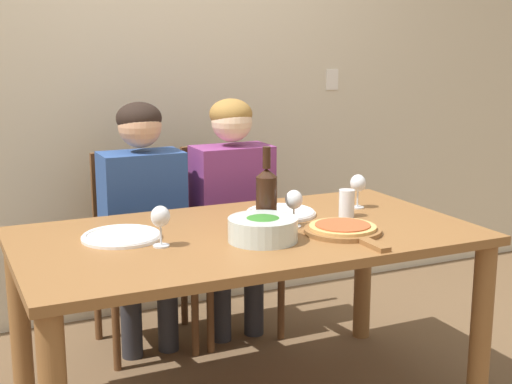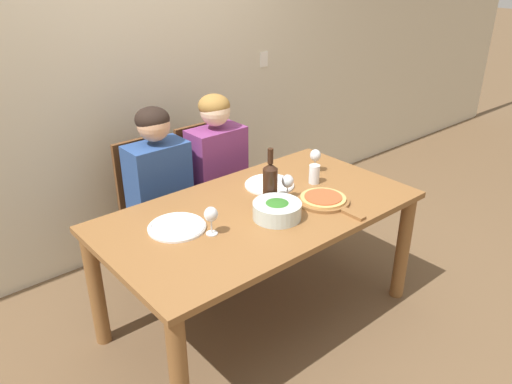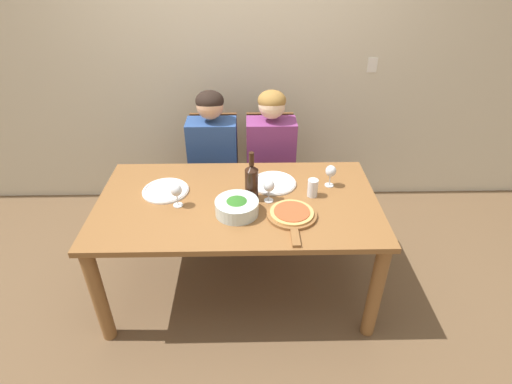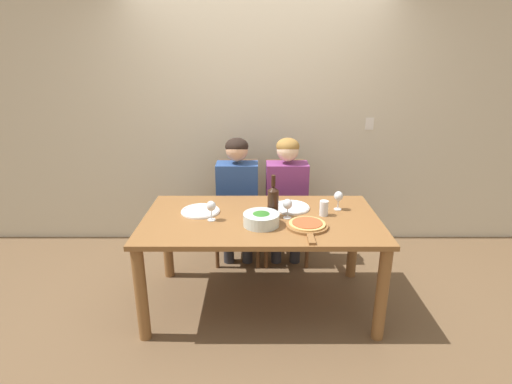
{
  "view_description": "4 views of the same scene",
  "coord_description": "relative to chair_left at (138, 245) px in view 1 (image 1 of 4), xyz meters",
  "views": [
    {
      "loc": [
        -1.09,
        -2.44,
        1.48
      ],
      "look_at": [
        0.04,
        -0.0,
        0.9
      ],
      "focal_mm": 50.0,
      "sensor_mm": 36.0,
      "label": 1
    },
    {
      "loc": [
        -1.6,
        -1.85,
        2.03
      ],
      "look_at": [
        -0.02,
        0.01,
        0.85
      ],
      "focal_mm": 35.0,
      "sensor_mm": 36.0,
      "label": 2
    },
    {
      "loc": [
        0.08,
        -2.08,
        2.16
      ],
      "look_at": [
        0.12,
        -0.02,
        0.82
      ],
      "focal_mm": 28.0,
      "sensor_mm": 36.0,
      "label": 3
    },
    {
      "loc": [
        -0.04,
        -2.77,
        1.91
      ],
      "look_at": [
        -0.04,
        0.08,
        0.92
      ],
      "focal_mm": 28.0,
      "sensor_mm": 36.0,
      "label": 4
    }
  ],
  "objects": [
    {
      "name": "dining_table",
      "position": [
        0.21,
        -0.83,
        0.14
      ],
      "size": [
        1.77,
        0.96,
        0.75
      ],
      "color": "brown",
      "rests_on": "ground"
    },
    {
      "name": "wine_glass_left",
      "position": [
        -0.16,
        -0.89,
        0.36
      ],
      "size": [
        0.07,
        0.07,
        0.15
      ],
      "color": "silver",
      "rests_on": "dining_table"
    },
    {
      "name": "person_man",
      "position": [
        0.46,
        -0.12,
        0.22
      ],
      "size": [
        0.47,
        0.51,
        1.2
      ],
      "color": "#28282D",
      "rests_on": "ground"
    },
    {
      "name": "wine_bottle",
      "position": [
        0.3,
        -0.82,
        0.38
      ],
      "size": [
        0.08,
        0.08,
        0.33
      ],
      "color": "black",
      "rests_on": "dining_table"
    },
    {
      "name": "chair_left",
      "position": [
        0.0,
        0.0,
        0.0
      ],
      "size": [
        0.42,
        0.42,
        0.95
      ],
      "color": "brown",
      "rests_on": "ground"
    },
    {
      "name": "broccoli_bowl",
      "position": [
        0.21,
        -0.98,
        0.3
      ],
      "size": [
        0.26,
        0.26,
        0.1
      ],
      "color": "silver",
      "rests_on": "dining_table"
    },
    {
      "name": "wine_glass_centre",
      "position": [
        0.41,
        -0.85,
        0.36
      ],
      "size": [
        0.07,
        0.07,
        0.15
      ],
      "color": "silver",
      "rests_on": "dining_table"
    },
    {
      "name": "wine_glass_right",
      "position": [
        0.82,
        -0.68,
        0.36
      ],
      "size": [
        0.07,
        0.07,
        0.15
      ],
      "color": "silver",
      "rests_on": "dining_table"
    },
    {
      "name": "back_wall",
      "position": [
        0.21,
        0.42,
        0.85
      ],
      "size": [
        10.0,
        0.06,
        2.7
      ],
      "color": "beige",
      "rests_on": "ground"
    },
    {
      "name": "chair_right",
      "position": [
        0.46,
        0.0,
        0.0
      ],
      "size": [
        0.42,
        0.42,
        0.95
      ],
      "color": "brown",
      "rests_on": "ground"
    },
    {
      "name": "pizza_on_board",
      "position": [
        0.54,
        -1.02,
        0.27
      ],
      "size": [
        0.3,
        0.44,
        0.04
      ],
      "color": "brown",
      "rests_on": "dining_table"
    },
    {
      "name": "dinner_plate_left",
      "position": [
        -0.26,
        -0.73,
        0.26
      ],
      "size": [
        0.3,
        0.3,
        0.02
      ],
      "color": "white",
      "rests_on": "dining_table"
    },
    {
      "name": "water_tumbler",
      "position": [
        0.69,
        -0.79,
        0.31
      ],
      "size": [
        0.07,
        0.07,
        0.12
      ],
      "color": "silver",
      "rests_on": "dining_table"
    },
    {
      "name": "dinner_plate_right",
      "position": [
        0.45,
        -0.65,
        0.26
      ],
      "size": [
        0.3,
        0.3,
        0.02
      ],
      "color": "white",
      "rests_on": "dining_table"
    },
    {
      "name": "person_woman",
      "position": [
        0.0,
        -0.12,
        0.22
      ],
      "size": [
        0.47,
        0.51,
        1.2
      ],
      "color": "#28282D",
      "rests_on": "ground"
    }
  ]
}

